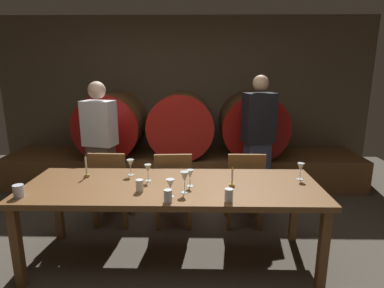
{
  "coord_description": "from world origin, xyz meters",
  "views": [
    {
      "loc": [
        0.21,
        -2.44,
        1.78
      ],
      "look_at": [
        0.16,
        0.68,
        1.02
      ],
      "focal_mm": 29.92,
      "sensor_mm": 36.0,
      "label": 1
    }
  ],
  "objects": [
    {
      "name": "chair_right",
      "position": [
        0.74,
        0.92,
        0.49
      ],
      "size": [
        0.4,
        0.4,
        0.88
      ],
      "rotation": [
        0.0,
        0.0,
        3.15
      ],
      "color": "brown",
      "rests_on": "ground"
    },
    {
      "name": "wine_glass_right",
      "position": [
        0.15,
        0.19,
        0.87
      ],
      "size": [
        0.06,
        0.06,
        0.15
      ],
      "color": "silver",
      "rests_on": "dining_table"
    },
    {
      "name": "wine_barrel_center",
      "position": [
        -0.03,
        2.27,
        0.94
      ],
      "size": [
        0.94,
        0.93,
        0.94
      ],
      "color": "brown",
      "rests_on": "barrel_shelf"
    },
    {
      "name": "wine_barrel_right",
      "position": [
        1.02,
        2.27,
        0.94
      ],
      "size": [
        0.94,
        0.93,
        0.94
      ],
      "color": "#513319",
      "rests_on": "barrel_shelf"
    },
    {
      "name": "ground_plane",
      "position": [
        0.0,
        0.0,
        0.0
      ],
      "size": [
        7.68,
        7.68,
        0.0
      ],
      "primitive_type": "plane",
      "color": "#4C443A"
    },
    {
      "name": "wine_glass_left",
      "position": [
        -0.23,
        0.32,
        0.88
      ],
      "size": [
        0.06,
        0.06,
        0.16
      ],
      "color": "silver",
      "rests_on": "dining_table"
    },
    {
      "name": "cup_center_right",
      "position": [
        -0.01,
        -0.15,
        0.81
      ],
      "size": [
        0.06,
        0.06,
        0.1
      ],
      "primitive_type": "cylinder",
      "color": "silver",
      "rests_on": "dining_table"
    },
    {
      "name": "guest_left",
      "position": [
        -0.99,
        1.4,
        0.83
      ],
      "size": [
        0.43,
        0.33,
        1.61
      ],
      "rotation": [
        0.0,
        0.0,
        2.9
      ],
      "color": "brown",
      "rests_on": "ground"
    },
    {
      "name": "wine_glass_far_left",
      "position": [
        -0.43,
        0.48,
        0.88
      ],
      "size": [
        0.07,
        0.07,
        0.16
      ],
      "color": "silver",
      "rests_on": "dining_table"
    },
    {
      "name": "cup_center_left",
      "position": [
        -0.27,
        0.07,
        0.81
      ],
      "size": [
        0.06,
        0.06,
        0.1
      ],
      "primitive_type": "cylinder",
      "color": "white",
      "rests_on": "dining_table"
    },
    {
      "name": "candle_left",
      "position": [
        -0.83,
        0.42,
        0.82
      ],
      "size": [
        0.05,
        0.05,
        0.22
      ],
      "color": "olive",
      "rests_on": "dining_table"
    },
    {
      "name": "wine_glass_center_left",
      "position": [
        0.0,
        -0.04,
        0.87
      ],
      "size": [
        0.07,
        0.07,
        0.15
      ],
      "color": "white",
      "rests_on": "dining_table"
    },
    {
      "name": "candle_right",
      "position": [
        0.52,
        0.19,
        0.81
      ],
      "size": [
        0.05,
        0.05,
        0.18
      ],
      "color": "olive",
      "rests_on": "dining_table"
    },
    {
      "name": "cup_far_right",
      "position": [
        0.46,
        -0.13,
        0.81
      ],
      "size": [
        0.07,
        0.07,
        0.11
      ],
      "primitive_type": "cylinder",
      "color": "silver",
      "rests_on": "dining_table"
    },
    {
      "name": "chair_left",
      "position": [
        -0.75,
        0.93,
        0.49
      ],
      "size": [
        0.42,
        0.42,
        0.88
      ],
      "rotation": [
        0.0,
        0.0,
        3.1
      ],
      "color": "brown",
      "rests_on": "ground"
    },
    {
      "name": "dining_table",
      "position": [
        -0.01,
        0.23,
        0.7
      ],
      "size": [
        2.61,
        0.9,
        0.76
      ],
      "color": "brown",
      "rests_on": "ground"
    },
    {
      "name": "wine_glass_center_right",
      "position": [
        0.11,
        0.04,
        0.89
      ],
      "size": [
        0.07,
        0.07,
        0.18
      ],
      "color": "silver",
      "rests_on": "dining_table"
    },
    {
      "name": "guest_right",
      "position": [
        0.98,
        1.53,
        0.86
      ],
      "size": [
        0.43,
        0.32,
        1.68
      ],
      "rotation": [
        0.0,
        0.0,
        3.38
      ],
      "color": "#33384C",
      "rests_on": "ground"
    },
    {
      "name": "back_wall",
      "position": [
        0.0,
        2.82,
        1.27
      ],
      "size": [
        5.9,
        0.24,
        2.54
      ],
      "primitive_type": "cube",
      "color": "brown",
      "rests_on": "ground"
    },
    {
      "name": "wine_glass_far_right",
      "position": [
        1.17,
        0.38,
        0.87
      ],
      "size": [
        0.06,
        0.06,
        0.16
      ],
      "color": "white",
      "rests_on": "dining_table"
    },
    {
      "name": "wine_barrel_left",
      "position": [
        -1.06,
        2.27,
        0.94
      ],
      "size": [
        0.94,
        0.93,
        0.94
      ],
      "color": "brown",
      "rests_on": "barrel_shelf"
    },
    {
      "name": "chair_center",
      "position": [
        -0.05,
        0.91,
        0.49
      ],
      "size": [
        0.43,
        0.43,
        0.88
      ],
      "rotation": [
        0.0,
        0.0,
        3.21
      ],
      "color": "brown",
      "rests_on": "ground"
    },
    {
      "name": "barrel_shelf",
      "position": [
        0.0,
        2.27,
        0.24
      ],
      "size": [
        5.31,
        0.9,
        0.48
      ],
      "primitive_type": "cube",
      "color": "brown",
      "rests_on": "ground"
    },
    {
      "name": "cup_far_left",
      "position": [
        -1.22,
        -0.07,
        0.81
      ],
      "size": [
        0.08,
        0.08,
        0.1
      ],
      "primitive_type": "cylinder",
      "color": "silver",
      "rests_on": "dining_table"
    }
  ]
}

